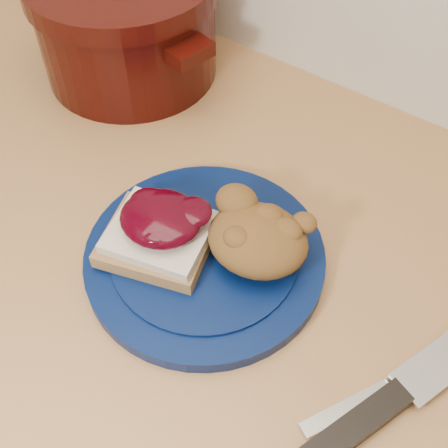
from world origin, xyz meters
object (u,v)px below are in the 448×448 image
Objects in this scene: chef_knife at (387,403)px; dutch_oven at (127,24)px; butter_knife at (391,385)px; plate at (205,257)px.

chef_knife is 0.56m from dutch_oven.
dutch_oven reaches higher than chef_knife.
dutch_oven reaches higher than butter_knife.
plate reaches higher than butter_knife.
dutch_oven reaches higher than plate.
chef_knife is at bearing -139.26° from butter_knife.
chef_knife is at bearing -25.27° from dutch_oven.
butter_knife is 0.55m from dutch_oven.
chef_knife is 0.02m from butter_knife.
butter_knife is at bearing -23.57° from dutch_oven.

